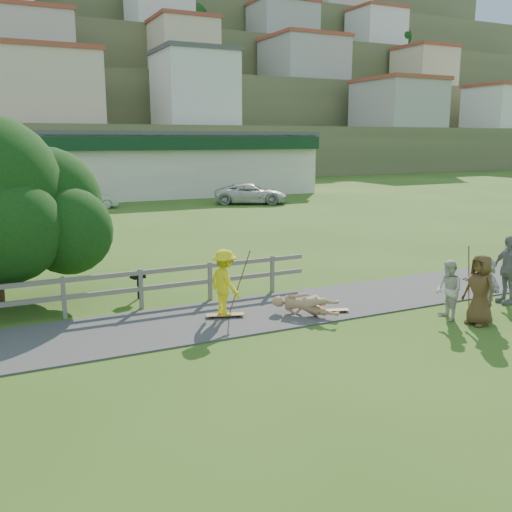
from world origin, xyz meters
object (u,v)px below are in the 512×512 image
(spectator_a, at_px, (449,290))
(bbq, at_px, (138,285))
(spectator_c, at_px, (480,290))
(car_silver, at_px, (88,200))
(car_white, at_px, (251,194))
(spectator_d, at_px, (485,287))
(skater_fallen, at_px, (305,305))
(skater_rider, at_px, (225,286))
(spectator_b, at_px, (508,270))

(spectator_a, xyz_separation_m, bbq, (-6.61, 5.34, -0.36))
(bbq, bearing_deg, spectator_c, -54.87)
(car_silver, bearing_deg, car_white, -103.75)
(spectator_a, relative_size, spectator_d, 0.97)
(spectator_d, relative_size, bbq, 1.96)
(skater_fallen, relative_size, spectator_d, 1.11)
(spectator_c, height_order, bbq, spectator_c)
(car_silver, bearing_deg, skater_rider, 173.87)
(spectator_c, relative_size, car_white, 0.35)
(spectator_a, bearing_deg, bbq, -113.94)
(skater_fallen, relative_size, car_silver, 0.47)
(spectator_c, bearing_deg, spectator_d, 119.49)
(car_silver, xyz_separation_m, bbq, (-2.50, -22.62, -0.21))
(skater_rider, height_order, car_white, skater_rider)
(spectator_a, relative_size, car_silver, 0.41)
(car_white, bearing_deg, spectator_a, -169.94)
(skater_rider, relative_size, bbq, 2.13)
(spectator_c, xyz_separation_m, bbq, (-6.98, 5.98, -0.49))
(spectator_b, distance_m, car_silver, 28.35)
(spectator_d, bearing_deg, car_white, -178.90)
(skater_fallen, bearing_deg, car_silver, 51.40)
(skater_fallen, xyz_separation_m, bbq, (-3.45, 3.56, 0.08))
(skater_rider, relative_size, spectator_b, 0.89)
(skater_rider, relative_size, car_silver, 0.46)
(spectator_a, bearing_deg, spectator_d, 91.96)
(spectator_a, xyz_separation_m, car_white, (6.81, 26.07, -0.05))
(spectator_c, distance_m, bbq, 9.21)
(skater_fallen, height_order, spectator_a, spectator_a)
(skater_fallen, bearing_deg, bbq, 93.41)
(spectator_d, relative_size, car_white, 0.31)
(skater_rider, distance_m, spectator_a, 5.68)
(skater_fallen, bearing_deg, spectator_a, -70.04)
(spectator_b, distance_m, spectator_c, 2.42)
(car_silver, bearing_deg, spectator_a, -175.57)
(skater_rider, bearing_deg, skater_fallen, -121.95)
(car_white, xyz_separation_m, bbq, (-13.42, -20.73, -0.31))
(spectator_c, distance_m, car_white, 27.48)
(skater_rider, bearing_deg, car_white, -37.38)
(car_white, relative_size, bbq, 6.37)
(car_white, bearing_deg, skater_fallen, -177.61)
(spectator_c, distance_m, spectator_d, 0.76)
(skater_rider, height_order, car_silver, skater_rider)
(spectator_a, distance_m, spectator_b, 2.60)
(skater_rider, distance_m, skater_fallen, 2.14)
(spectator_b, xyz_separation_m, spectator_d, (-1.56, -0.64, -0.17))
(car_white, distance_m, bbq, 24.70)
(spectator_b, xyz_separation_m, car_silver, (-6.67, 27.56, -0.35))
(spectator_d, bearing_deg, skater_fallen, -102.21)
(skater_rider, height_order, skater_fallen, skater_rider)
(skater_fallen, relative_size, car_white, 0.34)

